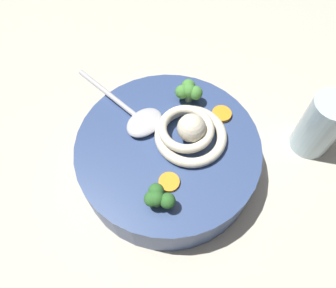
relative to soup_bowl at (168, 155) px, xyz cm
name	(u,v)px	position (x,y,z in cm)	size (l,w,h in cm)	color
table_slab	(157,178)	(1.89, 1.13, -5.69)	(100.50, 100.50, 4.23)	#BCB29E
soup_bowl	(168,155)	(0.00, 0.00, 0.00)	(27.30, 27.30, 6.93)	#334775
noodle_pile	(190,132)	(-3.15, -1.01, 4.80)	(11.61, 11.38, 4.66)	beige
soup_spoon	(138,117)	(4.31, -4.41, 4.15)	(14.45, 14.68, 1.60)	#B7B7BC
broccoli_floret_rear	(189,91)	(-3.59, -8.15, 5.43)	(4.21, 3.62, 3.33)	#7A9E60
broccoli_floret_beside_noodles	(160,197)	(1.46, 8.92, 5.32)	(3.97, 3.42, 3.14)	#7A9E60
carrot_slice_near_spoon	(169,182)	(0.14, 6.12, 3.58)	(2.84, 2.84, 0.46)	orange
carrot_slice_extra_b	(222,114)	(-8.45, -4.75, 3.68)	(2.96, 2.96, 0.66)	orange
drinking_glass	(320,126)	(-24.03, -3.07, 1.88)	(6.21, 6.21, 10.92)	silver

